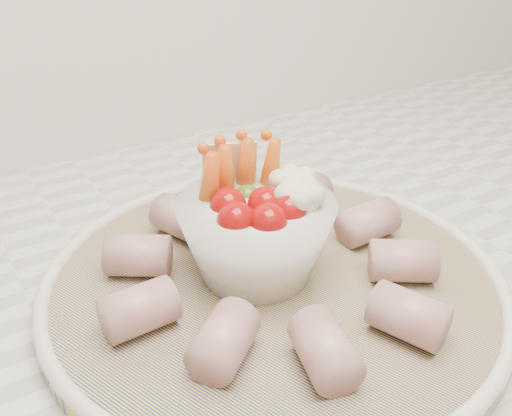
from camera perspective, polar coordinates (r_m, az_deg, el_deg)
serving_platter at (r=0.48m, az=1.75°, el=-7.18°), size 0.49×0.49×0.02m
veggie_bowl at (r=0.46m, az=0.06°, el=-2.20°), size 0.13×0.13×0.11m
cured_meat_rolls at (r=0.47m, az=1.70°, el=-5.05°), size 0.28×0.28×0.03m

